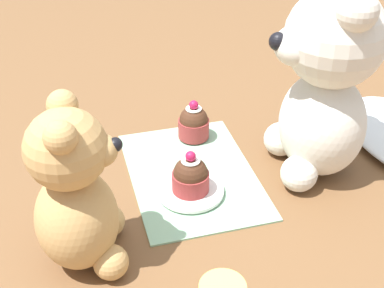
{
  "coord_description": "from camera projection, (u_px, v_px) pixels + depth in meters",
  "views": [
    {
      "loc": [
        0.61,
        -0.17,
        0.48
      ],
      "look_at": [
        0.0,
        0.0,
        0.06
      ],
      "focal_mm": 50.0,
      "sensor_mm": 36.0,
      "label": 1
    }
  ],
  "objects": [
    {
      "name": "cupcake_near_tan_bear",
      "position": [
        191.0,
        176.0,
        0.74
      ],
      "size": [
        0.05,
        0.05,
        0.06
      ],
      "color": "#993333",
      "rests_on": "saucer_plate"
    },
    {
      "name": "teaspoon",
      "position": [
        59.0,
        149.0,
        0.85
      ],
      "size": [
        0.05,
        0.1,
        0.01
      ],
      "primitive_type": "cube",
      "rotation": [
        0.0,
        0.0,
        1.95
      ],
      "color": "silver",
      "rests_on": "ground_plane"
    },
    {
      "name": "knitted_placemat",
      "position": [
        192.0,
        174.0,
        0.79
      ],
      "size": [
        0.26,
        0.18,
        0.01
      ],
      "primitive_type": "cube",
      "color": "#8EBC99",
      "rests_on": "ground_plane"
    },
    {
      "name": "teddy_bear_cream",
      "position": [
        325.0,
        83.0,
        0.73
      ],
      "size": [
        0.15,
        0.16,
        0.29
      ],
      "rotation": [
        0.0,
        0.0,
        -0.11
      ],
      "color": "silver",
      "rests_on": "ground_plane"
    },
    {
      "name": "cupcake_near_cream_bear",
      "position": [
        194.0,
        123.0,
        0.86
      ],
      "size": [
        0.05,
        0.05,
        0.07
      ],
      "color": "#993333",
      "rests_on": "knitted_placemat"
    },
    {
      "name": "saucer_plate",
      "position": [
        191.0,
        191.0,
        0.75
      ],
      "size": [
        0.09,
        0.09,
        0.01
      ],
      "primitive_type": "cylinder",
      "color": "white",
      "rests_on": "knitted_placemat"
    },
    {
      "name": "teddy_bear_tan",
      "position": [
        76.0,
        194.0,
        0.6
      ],
      "size": [
        0.12,
        0.11,
        0.21
      ],
      "rotation": [
        0.0,
        0.0,
        3.04
      ],
      "color": "tan",
      "rests_on": "ground_plane"
    },
    {
      "name": "ground_plane",
      "position": [
        192.0,
        175.0,
        0.79
      ],
      "size": [
        4.0,
        4.0,
        0.0
      ],
      "primitive_type": "plane",
      "color": "brown"
    }
  ]
}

